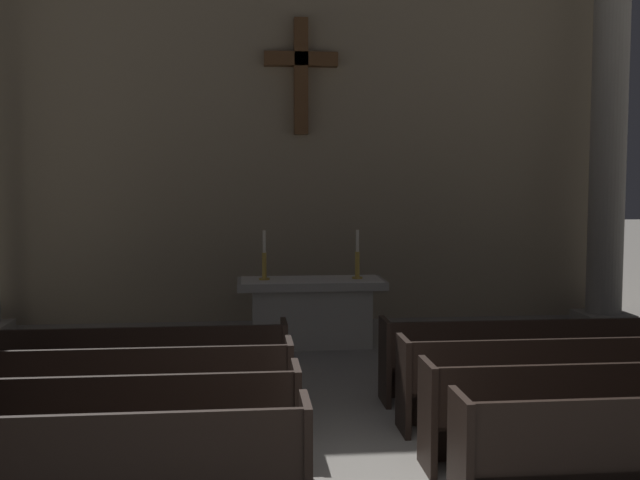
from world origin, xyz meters
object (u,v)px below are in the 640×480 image
at_px(column_right_fourth, 609,130).
at_px(pew_left_row_3, 109,393).
at_px(pew_left_row_1, 58,474).
at_px(altar, 311,310).
at_px(candlestick_left, 264,264).
at_px(pew_right_row_2, 619,411).
at_px(pew_right_row_4, 533,358).
at_px(candlestick_right, 357,263).
at_px(pew_left_row_2, 88,427).
at_px(pew_right_row_3, 571,381).
at_px(pew_left_row_4, 126,368).

bearing_deg(column_right_fourth, pew_left_row_3, -145.08).
relative_size(pew_left_row_1, altar, 1.58).
bearing_deg(pew_left_row_3, altar, 60.49).
bearing_deg(candlestick_left, pew_right_row_2, -59.27).
distance_m(pew_right_row_4, column_right_fourth, 5.88).
distance_m(pew_left_row_1, pew_right_row_4, 5.42).
relative_size(pew_left_row_3, pew_right_row_4, 1.00).
bearing_deg(candlestick_left, candlestick_right, 0.00).
bearing_deg(column_right_fourth, pew_left_row_2, -140.30).
bearing_deg(pew_right_row_3, pew_left_row_4, 167.76).
xyz_separation_m(pew_left_row_2, candlestick_left, (1.57, 5.00, 0.77)).
bearing_deg(pew_left_row_2, altar, 65.57).
distance_m(pew_left_row_2, candlestick_left, 5.29).
bearing_deg(pew_right_row_3, pew_left_row_2, -167.76).
relative_size(altar, candlestick_left, 2.99).
height_order(pew_left_row_3, altar, altar).
xyz_separation_m(pew_right_row_4, candlestick_right, (-1.57, 3.03, 0.77)).
distance_m(pew_left_row_3, pew_right_row_4, 4.65).
distance_m(pew_left_row_2, column_right_fourth, 10.11).
bearing_deg(pew_right_row_2, column_right_fourth, 64.74).
relative_size(pew_left_row_1, pew_left_row_4, 1.00).
bearing_deg(candlestick_right, pew_right_row_3, -68.62).
height_order(pew_left_row_3, candlestick_right, candlestick_right).
bearing_deg(candlestick_right, pew_left_row_3, -126.52).
xyz_separation_m(pew_right_row_4, column_right_fourth, (2.92, 4.23, 2.85)).
relative_size(column_right_fourth, altar, 3.11).
xyz_separation_m(pew_left_row_4, pew_right_row_3, (4.54, -0.99, 0.00)).
xyz_separation_m(pew_right_row_2, pew_right_row_3, (0.00, 0.99, 0.00)).
relative_size(pew_right_row_2, column_right_fourth, 0.51).
distance_m(pew_left_row_3, pew_right_row_3, 4.54).
distance_m(pew_left_row_3, pew_right_row_2, 4.65).
height_order(altar, candlestick_left, candlestick_left).
distance_m(pew_left_row_4, pew_right_row_3, 4.65).
relative_size(pew_right_row_2, candlestick_right, 4.73).
relative_size(pew_left_row_2, candlestick_left, 4.73).
bearing_deg(pew_right_row_3, pew_left_row_3, 180.00).
bearing_deg(pew_left_row_4, column_right_fourth, 29.52).
relative_size(pew_right_row_4, candlestick_right, 4.73).
bearing_deg(pew_right_row_3, candlestick_left, 126.52).
bearing_deg(pew_right_row_3, pew_left_row_1, -156.54).
relative_size(pew_right_row_3, candlestick_right, 4.73).
xyz_separation_m(pew_right_row_3, column_right_fourth, (2.92, 5.21, 2.85)).
height_order(pew_left_row_2, pew_right_row_4, same).
xyz_separation_m(pew_left_row_2, candlestick_right, (2.97, 5.00, 0.77)).
bearing_deg(pew_left_row_4, pew_right_row_2, -23.46).
relative_size(column_right_fourth, candlestick_left, 9.29).
relative_size(pew_left_row_4, altar, 1.58).
bearing_deg(column_right_fourth, candlestick_right, -165.06).
xyz_separation_m(pew_left_row_1, altar, (2.27, 5.98, 0.06)).
height_order(pew_right_row_2, pew_right_row_3, same).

